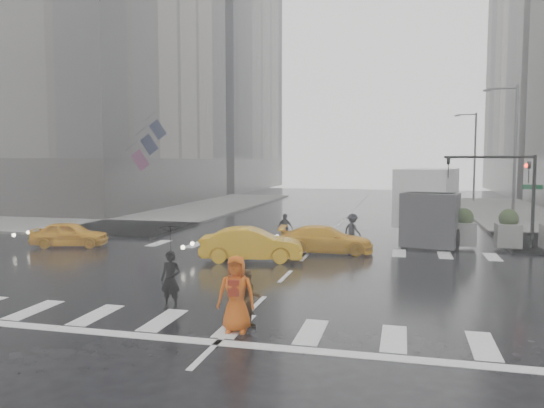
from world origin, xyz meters
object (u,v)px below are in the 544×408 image
(pedestrian_orange, at_px, (236,294))
(pedestrian_brown, at_px, (248,298))
(traffic_signal_pole, at_px, (511,182))
(taxi_front, at_px, (70,234))
(box_truck, at_px, (428,202))
(taxi_mid, at_px, (252,244))

(pedestrian_orange, bearing_deg, pedestrian_brown, 58.61)
(traffic_signal_pole, relative_size, pedestrian_brown, 3.02)
(taxi_front, height_order, box_truck, box_truck)
(pedestrian_orange, relative_size, taxi_mid, 0.45)
(traffic_signal_pole, xyz_separation_m, box_truck, (-3.59, 2.48, -1.19))
(taxi_mid, distance_m, box_truck, 10.96)
(traffic_signal_pole, bearing_deg, taxi_mid, -153.73)
(traffic_signal_pole, relative_size, pedestrian_orange, 2.35)
(taxi_front, bearing_deg, pedestrian_orange, -145.60)
(pedestrian_brown, xyz_separation_m, pedestrian_orange, (-0.19, -0.41, 0.22))
(traffic_signal_pole, bearing_deg, box_truck, 145.34)
(pedestrian_brown, height_order, taxi_front, pedestrian_brown)
(pedestrian_brown, height_order, taxi_mid, pedestrian_brown)
(traffic_signal_pole, bearing_deg, pedestrian_orange, -121.46)
(pedestrian_orange, bearing_deg, box_truck, 65.56)
(pedestrian_brown, bearing_deg, taxi_mid, 81.49)
(traffic_signal_pole, relative_size, box_truck, 0.63)
(pedestrian_brown, distance_m, taxi_mid, 8.89)
(taxi_front, xyz_separation_m, box_truck, (17.17, 6.54, 1.40))
(traffic_signal_pole, xyz_separation_m, taxi_front, (-20.76, -4.06, -2.60))
(pedestrian_orange, height_order, box_truck, box_truck)
(pedestrian_brown, distance_m, pedestrian_orange, 0.50)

